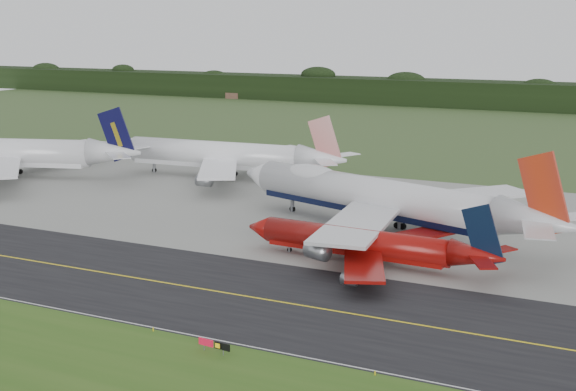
{
  "coord_description": "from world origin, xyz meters",
  "views": [
    {
      "loc": [
        56.62,
        -97.17,
        37.05
      ],
      "look_at": [
        -1.62,
        22.0,
        8.88
      ],
      "focal_mm": 50.0,
      "sensor_mm": 36.0,
      "label": 1
    }
  ],
  "objects_px": {
    "taxiway_sign": "(214,345)",
    "jet_red_737": "(369,244)",
    "jet_star_tail": "(226,156)",
    "jet_navy_gold": "(9,153)",
    "jet_ba_747": "(382,198)"
  },
  "relations": [
    {
      "from": "jet_ba_747",
      "to": "taxiway_sign",
      "type": "distance_m",
      "value": 61.95
    },
    {
      "from": "jet_navy_gold",
      "to": "taxiway_sign",
      "type": "xyz_separation_m",
      "value": [
        103.53,
        -72.6,
        -4.85
      ]
    },
    {
      "from": "taxiway_sign",
      "to": "jet_red_737",
      "type": "bearing_deg",
      "value": 84.91
    },
    {
      "from": "jet_star_tail",
      "to": "jet_navy_gold",
      "type": "bearing_deg",
      "value": -156.1
    },
    {
      "from": "jet_navy_gold",
      "to": "taxiway_sign",
      "type": "bearing_deg",
      "value": -35.04
    },
    {
      "from": "jet_ba_747",
      "to": "taxiway_sign",
      "type": "xyz_separation_m",
      "value": [
        1.54,
        -61.71,
        -5.22
      ]
    },
    {
      "from": "jet_red_737",
      "to": "jet_star_tail",
      "type": "bearing_deg",
      "value": 137.05
    },
    {
      "from": "jet_ba_747",
      "to": "jet_star_tail",
      "type": "xyz_separation_m",
      "value": [
        -52.3,
        32.91,
        -0.68
      ]
    },
    {
      "from": "jet_navy_gold",
      "to": "jet_red_737",
      "type": "bearing_deg",
      "value": -16.38
    },
    {
      "from": "jet_navy_gold",
      "to": "jet_star_tail",
      "type": "xyz_separation_m",
      "value": [
        49.69,
        22.02,
        -0.31
      ]
    },
    {
      "from": "jet_ba_747",
      "to": "jet_navy_gold",
      "type": "relative_size",
      "value": 1.05
    },
    {
      "from": "jet_ba_747",
      "to": "jet_red_737",
      "type": "height_order",
      "value": "jet_ba_747"
    },
    {
      "from": "jet_red_737",
      "to": "taxiway_sign",
      "type": "xyz_separation_m",
      "value": [
        -3.66,
        -41.08,
        -2.23
      ]
    },
    {
      "from": "taxiway_sign",
      "to": "jet_star_tail",
      "type": "bearing_deg",
      "value": 119.64
    },
    {
      "from": "jet_navy_gold",
      "to": "jet_star_tail",
      "type": "bearing_deg",
      "value": 23.9
    }
  ]
}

